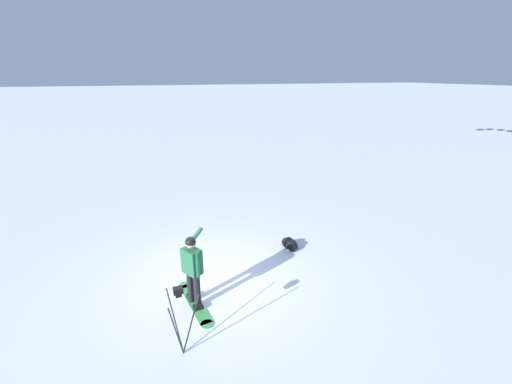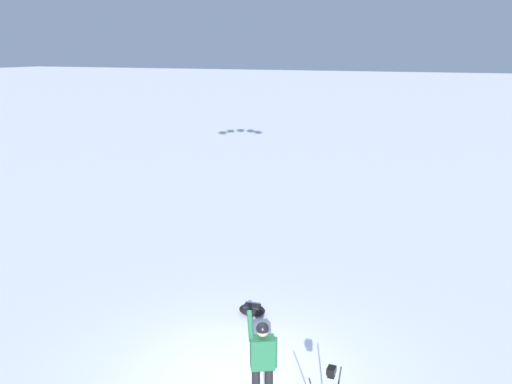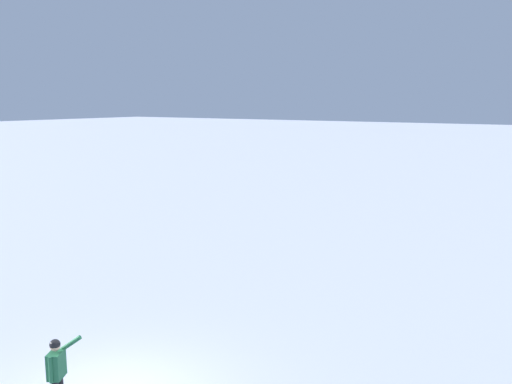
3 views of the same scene
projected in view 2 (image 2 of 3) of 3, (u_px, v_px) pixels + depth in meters
The scene contains 3 objects.
ground_plane at pixel (239, 379), 10.20m from camera, with size 300.00×300.00×0.00m, color white.
snowboarder at pixel (263, 357), 9.16m from camera, with size 0.67×0.57×1.61m.
gear_bag_large at pixel (252, 310), 12.61m from camera, with size 0.65×0.45×0.25m.
Camera 2 is at (3.81, -8.16, 5.92)m, focal length 38.57 mm.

